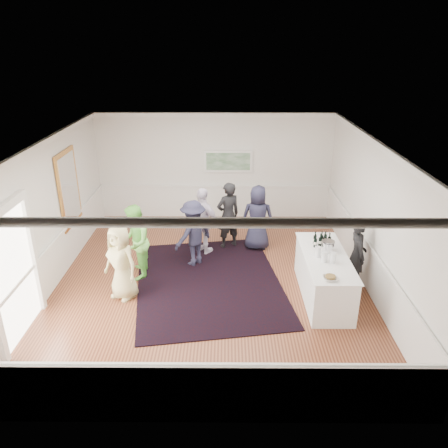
{
  "coord_description": "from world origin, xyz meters",
  "views": [
    {
      "loc": [
        0.36,
        -8.7,
        5.12
      ],
      "look_at": [
        0.3,
        0.2,
        1.35
      ],
      "focal_mm": 35.0,
      "sensor_mm": 36.0,
      "label": 1
    }
  ],
  "objects_px": {
    "guest_green": "(135,242)",
    "guest_navy": "(258,218)",
    "nut_bowl": "(330,278)",
    "guest_lilac": "(203,221)",
    "guest_dark_b": "(228,215)",
    "ice_bucket": "(328,247)",
    "bartender": "(357,255)",
    "serving_table": "(324,276)",
    "guest_dark_a": "(193,233)",
    "guest_tan": "(121,262)"
  },
  "relations": [
    {
      "from": "guest_tan",
      "to": "guest_dark_a",
      "type": "height_order",
      "value": "guest_tan"
    },
    {
      "from": "serving_table",
      "to": "guest_tan",
      "type": "relative_size",
      "value": 1.46
    },
    {
      "from": "serving_table",
      "to": "bartender",
      "type": "bearing_deg",
      "value": 26.22
    },
    {
      "from": "guest_dark_b",
      "to": "nut_bowl",
      "type": "xyz_separation_m",
      "value": [
        1.91,
        -3.41,
        0.12
      ]
    },
    {
      "from": "guest_tan",
      "to": "nut_bowl",
      "type": "bearing_deg",
      "value": 18.4
    },
    {
      "from": "guest_tan",
      "to": "guest_dark_b",
      "type": "xyz_separation_m",
      "value": [
        2.24,
        2.49,
        0.07
      ]
    },
    {
      "from": "guest_dark_b",
      "to": "ice_bucket",
      "type": "bearing_deg",
      "value": 105.46
    },
    {
      "from": "guest_dark_b",
      "to": "ice_bucket",
      "type": "height_order",
      "value": "guest_dark_b"
    },
    {
      "from": "guest_dark_b",
      "to": "ice_bucket",
      "type": "distance_m",
      "value": 3.09
    },
    {
      "from": "serving_table",
      "to": "bartender",
      "type": "height_order",
      "value": "bartender"
    },
    {
      "from": "nut_bowl",
      "to": "ice_bucket",
      "type": "bearing_deg",
      "value": 80.2
    },
    {
      "from": "guest_lilac",
      "to": "nut_bowl",
      "type": "bearing_deg",
      "value": 165.54
    },
    {
      "from": "serving_table",
      "to": "guest_dark_b",
      "type": "xyz_separation_m",
      "value": [
        -2.03,
        2.45,
        0.4
      ]
    },
    {
      "from": "serving_table",
      "to": "nut_bowl",
      "type": "distance_m",
      "value": 1.11
    },
    {
      "from": "guest_dark_b",
      "to": "guest_navy",
      "type": "bearing_deg",
      "value": 146.47
    },
    {
      "from": "guest_dark_b",
      "to": "nut_bowl",
      "type": "distance_m",
      "value": 3.91
    },
    {
      "from": "guest_tan",
      "to": "ice_bucket",
      "type": "relative_size",
      "value": 6.35
    },
    {
      "from": "bartender",
      "to": "guest_tan",
      "type": "distance_m",
      "value": 5.06
    },
    {
      "from": "serving_table",
      "to": "guest_dark_b",
      "type": "height_order",
      "value": "guest_dark_b"
    },
    {
      "from": "serving_table",
      "to": "bartender",
      "type": "distance_m",
      "value": 0.92
    },
    {
      "from": "guest_navy",
      "to": "guest_dark_b",
      "type": "bearing_deg",
      "value": -0.0
    },
    {
      "from": "guest_dark_a",
      "to": "guest_navy",
      "type": "bearing_deg",
      "value": 165.03
    },
    {
      "from": "guest_tan",
      "to": "serving_table",
      "type": "bearing_deg",
      "value": 31.53
    },
    {
      "from": "guest_tan",
      "to": "ice_bucket",
      "type": "bearing_deg",
      "value": 34.14
    },
    {
      "from": "serving_table",
      "to": "guest_navy",
      "type": "distance_m",
      "value": 2.71
    },
    {
      "from": "guest_lilac",
      "to": "guest_navy",
      "type": "distance_m",
      "value": 1.43
    },
    {
      "from": "guest_green",
      "to": "guest_navy",
      "type": "bearing_deg",
      "value": 111.53
    },
    {
      "from": "bartender",
      "to": "guest_green",
      "type": "height_order",
      "value": "guest_green"
    },
    {
      "from": "nut_bowl",
      "to": "guest_navy",
      "type": "bearing_deg",
      "value": 108.92
    },
    {
      "from": "ice_bucket",
      "to": "nut_bowl",
      "type": "height_order",
      "value": "ice_bucket"
    },
    {
      "from": "bartender",
      "to": "guest_lilac",
      "type": "height_order",
      "value": "guest_lilac"
    },
    {
      "from": "guest_navy",
      "to": "guest_green",
      "type": "bearing_deg",
      "value": 33.86
    },
    {
      "from": "serving_table",
      "to": "ice_bucket",
      "type": "distance_m",
      "value": 0.64
    },
    {
      "from": "guest_navy",
      "to": "ice_bucket",
      "type": "bearing_deg",
      "value": 127.61
    },
    {
      "from": "guest_dark_a",
      "to": "nut_bowl",
      "type": "relative_size",
      "value": 5.82
    },
    {
      "from": "guest_tan",
      "to": "guest_dark_b",
      "type": "relative_size",
      "value": 0.92
    },
    {
      "from": "ice_bucket",
      "to": "bartender",
      "type": "bearing_deg",
      "value": 14.78
    },
    {
      "from": "serving_table",
      "to": "guest_lilac",
      "type": "bearing_deg",
      "value": 141.95
    },
    {
      "from": "guest_green",
      "to": "guest_dark_a",
      "type": "xyz_separation_m",
      "value": [
        1.28,
        0.63,
        -0.05
      ]
    },
    {
      "from": "guest_dark_b",
      "to": "guest_navy",
      "type": "xyz_separation_m",
      "value": [
        0.76,
        -0.08,
        -0.03
      ]
    },
    {
      "from": "serving_table",
      "to": "nut_bowl",
      "type": "bearing_deg",
      "value": -96.93
    },
    {
      "from": "guest_dark_a",
      "to": "guest_navy",
      "type": "height_order",
      "value": "guest_navy"
    },
    {
      "from": "bartender",
      "to": "guest_dark_b",
      "type": "relative_size",
      "value": 0.91
    },
    {
      "from": "guest_dark_a",
      "to": "guest_dark_b",
      "type": "xyz_separation_m",
      "value": [
        0.84,
        0.98,
        0.07
      ]
    },
    {
      "from": "ice_bucket",
      "to": "guest_tan",
      "type": "bearing_deg",
      "value": -176.8
    },
    {
      "from": "guest_green",
      "to": "nut_bowl",
      "type": "xyz_separation_m",
      "value": [
        4.03,
        -1.8,
        0.14
      ]
    },
    {
      "from": "nut_bowl",
      "to": "guest_lilac",
      "type": "bearing_deg",
      "value": 129.81
    },
    {
      "from": "guest_tan",
      "to": "guest_dark_b",
      "type": "bearing_deg",
      "value": 78.93
    },
    {
      "from": "ice_bucket",
      "to": "guest_dark_a",
      "type": "bearing_deg",
      "value": 156.81
    },
    {
      "from": "serving_table",
      "to": "guest_tan",
      "type": "xyz_separation_m",
      "value": [
        -4.27,
        -0.04,
        0.34
      ]
    }
  ]
}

